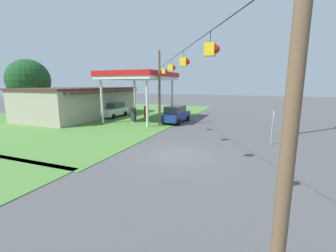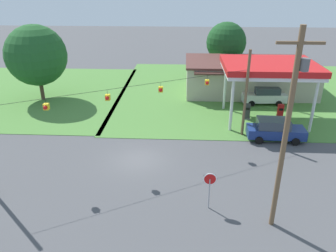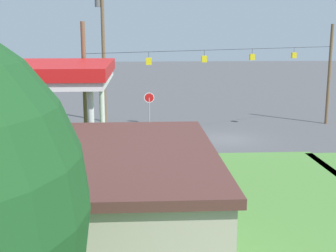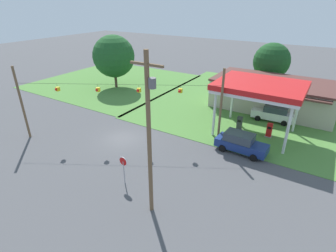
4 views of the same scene
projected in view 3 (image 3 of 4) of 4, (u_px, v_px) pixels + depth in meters
The scene contains 7 objects.
ground_plane at pixel (227, 139), 31.80m from camera, with size 160.00×160.00×0.00m, color #4C4C4F.
gas_station_canopy at pixel (16, 75), 21.49m from camera, with size 8.74×7.04×5.83m.
fuel_pump_near at pixel (57, 168), 22.50m from camera, with size 0.71×0.56×1.63m.
car_at_pumps_front at pixel (42, 142), 26.91m from camera, with size 5.01×2.25×1.95m.
stop_sign_roadside at pixel (149, 101), 36.69m from camera, with size 0.80×0.08×2.50m.
utility_pole_main at pixel (103, 44), 36.84m from camera, with size 2.20×0.44×11.15m.
signal_span_gantry at pixel (228, 77), 30.95m from camera, with size 17.99×10.24×7.76m.
Camera 3 is at (5.81, 30.67, 7.32)m, focal length 50.00 mm.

